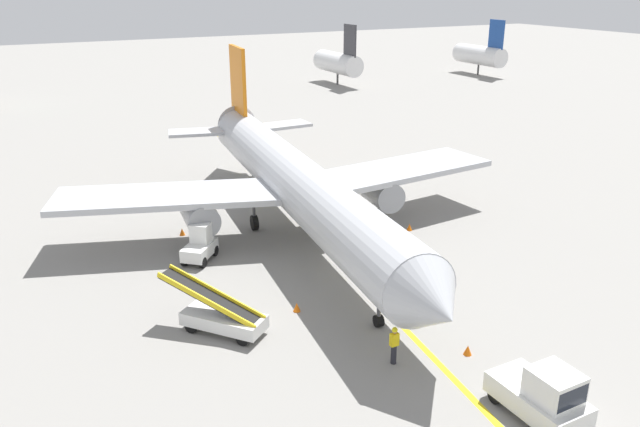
% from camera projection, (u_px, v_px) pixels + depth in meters
% --- Properties ---
extents(ground_plane, '(300.00, 300.00, 0.00)m').
position_uv_depth(ground_plane, '(401.00, 355.00, 26.94)').
color(ground_plane, gray).
extents(taxi_line_yellow, '(9.57, 79.50, 0.01)m').
position_uv_depth(taxi_line_yellow, '(374.00, 297.00, 31.86)').
color(taxi_line_yellow, yellow).
rests_on(taxi_line_yellow, ground).
extents(airliner, '(28.42, 35.33, 10.10)m').
position_uv_depth(airliner, '(294.00, 181.00, 38.54)').
color(airliner, '#B2B5BA').
rests_on(airliner, ground).
extents(pushback_tug, '(1.97, 3.64, 2.20)m').
position_uv_depth(pushback_tug, '(543.00, 395.00, 22.75)').
color(pushback_tug, silver).
rests_on(pushback_tug, ground).
extents(baggage_tug_near_wing, '(2.56, 2.66, 2.10)m').
position_uv_depth(baggage_tug_near_wing, '(200.00, 244.00, 35.75)').
color(baggage_tug_near_wing, silver).
rests_on(baggage_tug_near_wing, ground).
extents(belt_loader_forward_hold, '(4.13, 4.66, 2.59)m').
position_uv_depth(belt_loader_forward_hold, '(221.00, 316.00, 28.50)').
color(belt_loader_forward_hold, silver).
rests_on(belt_loader_forward_hold, ground).
extents(ground_crew_marshaller, '(0.36, 0.24, 1.70)m').
position_uv_depth(ground_crew_marshaller, '(394.00, 344.00, 26.07)').
color(ground_crew_marshaller, '#26262D').
rests_on(ground_crew_marshaller, ground).
extents(safety_cone_nose_left, '(0.36, 0.36, 0.44)m').
position_uv_depth(safety_cone_nose_left, '(297.00, 307.00, 30.40)').
color(safety_cone_nose_left, orange).
rests_on(safety_cone_nose_left, ground).
extents(safety_cone_nose_right, '(0.36, 0.36, 0.44)m').
position_uv_depth(safety_cone_nose_right, '(335.00, 231.00, 39.53)').
color(safety_cone_nose_right, orange).
rests_on(safety_cone_nose_right, ground).
extents(safety_cone_wingtip_left, '(0.36, 0.36, 0.44)m').
position_uv_depth(safety_cone_wingtip_left, '(468.00, 350.00, 26.91)').
color(safety_cone_wingtip_left, orange).
rests_on(safety_cone_wingtip_left, ground).
extents(safety_cone_wingtip_right, '(0.36, 0.36, 0.44)m').
position_uv_depth(safety_cone_wingtip_right, '(409.00, 227.00, 40.10)').
color(safety_cone_wingtip_right, orange).
rests_on(safety_cone_wingtip_right, ground).
extents(safety_cone_tail_area, '(0.36, 0.36, 0.44)m').
position_uv_depth(safety_cone_tail_area, '(182.00, 232.00, 39.37)').
color(safety_cone_tail_area, orange).
rests_on(safety_cone_tail_area, ground).
extents(distant_aircraft_mid_right, '(3.00, 10.10, 8.80)m').
position_uv_depth(distant_aircraft_mid_right, '(338.00, 62.00, 93.25)').
color(distant_aircraft_mid_right, silver).
rests_on(distant_aircraft_mid_right, ground).
extents(distant_aircraft_far_right, '(3.00, 10.10, 8.80)m').
position_uv_depth(distant_aircraft_far_right, '(480.00, 55.00, 102.59)').
color(distant_aircraft_far_right, silver).
rests_on(distant_aircraft_far_right, ground).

